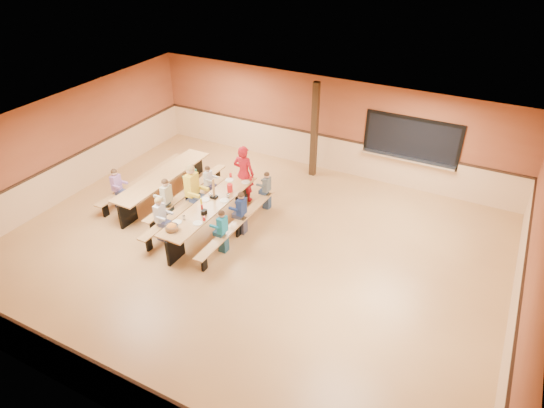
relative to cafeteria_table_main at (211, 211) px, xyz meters
The scene contains 23 objects.
ground 1.51m from the cafeteria_table_main, 16.72° to the right, with size 12.00×12.00×0.00m, color #A36F3E.
room_envelope 1.43m from the cafeteria_table_main, 16.72° to the right, with size 12.04×10.04×3.02m.
kitchen_pass_through 6.11m from the cafeteria_table_main, 49.01° to the left, with size 2.78×0.28×1.38m.
structural_post 4.27m from the cafeteria_table_main, 73.84° to the left, with size 0.18×0.18×3.00m, color black.
cafeteria_table_main is the anchor object (origin of this frame).
cafeteria_table_second 2.17m from the cafeteria_table_main, 162.42° to the left, with size 1.91×3.70×0.74m.
seated_child_white_left 1.31m from the cafeteria_table_main, 128.99° to the right, with size 0.37×0.30×1.21m, color silver, non-canonical shape.
seated_adult_yellow 0.92m from the cafeteria_table_main, 157.27° to the left, with size 0.50×0.41×1.48m, color yellow, non-canonical shape.
seated_child_grey_left 1.38m from the cafeteria_table_main, 126.65° to the left, with size 0.32×0.26×1.11m, color silver, non-canonical shape.
seated_child_teal_right 1.09m from the cafeteria_table_main, 40.89° to the right, with size 0.34×0.28×1.15m, color teal, non-canonical shape.
seated_child_navy_right 0.85m from the cafeteria_table_main, 12.62° to the left, with size 0.36×0.30×1.19m, color navy, non-canonical shape.
seated_child_char_right 1.76m from the cafeteria_table_main, 61.98° to the left, with size 0.33×0.27×1.12m, color #4D5456, non-canonical shape.
seated_child_purple_sec 2.92m from the cafeteria_table_main, behind, with size 0.36×0.29×1.18m, color #936199, non-canonical shape.
seated_child_green_sec 1.57m from the cafeteria_table_main, 142.45° to the left, with size 0.32×0.27×1.12m, color #3A8361, non-canonical shape.
seated_child_tan_sec 1.27m from the cafeteria_table_main, 169.88° to the right, with size 0.38×0.31×1.24m, color #B8B291, non-canonical shape.
standing_woman 1.68m from the cafeteria_table_main, 88.91° to the left, with size 0.62×0.41×1.70m, color #B1141E.
punch_pitcher 0.85m from the cafeteria_table_main, 81.54° to the left, with size 0.16×0.16×0.22m, color red.
chip_bowl 1.45m from the cafeteria_table_main, 95.81° to the right, with size 0.32×0.32×0.15m, color #FFAC28, non-canonical shape.
napkin_dispenser 0.59m from the cafeteria_table_main, 73.26° to the right, with size 0.10×0.14×0.13m, color black.
condiment_mustard 0.38m from the cafeteria_table_main, 146.07° to the right, with size 0.06×0.06×0.17m, color yellow.
condiment_ketchup 0.48m from the cafeteria_table_main, 88.63° to the right, with size 0.06×0.06×0.17m, color #B2140F.
table_paddle 0.46m from the cafeteria_table_main, 104.80° to the left, with size 0.16×0.16×0.56m.
place_settings 0.27m from the cafeteria_table_main, ahead, with size 0.65×3.30×0.11m, color beige, non-canonical shape.
Camera 1 is at (5.01, -8.27, 7.34)m, focal length 32.00 mm.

